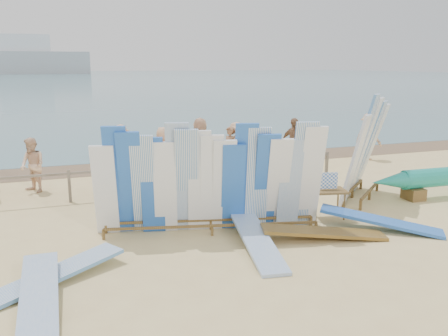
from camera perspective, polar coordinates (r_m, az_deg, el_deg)
name	(u,v)px	position (r m, az deg, el deg)	size (l,w,h in m)	color
ground	(166,229)	(11.00, -6.95, -7.29)	(160.00, 160.00, 0.00)	#DEC480
ocean	(64,78)	(138.20, -18.73, 10.26)	(320.00, 240.00, 0.02)	#446F7A
wet_sand_strip	(124,166)	(17.86, -11.97, 0.22)	(40.00, 2.60, 0.01)	brown
distant_ship	(25,59)	(190.40, -22.81, 11.98)	(45.00, 8.00, 14.00)	#999EA3
fence	(143,174)	(13.66, -9.75, -0.71)	(12.08, 0.08, 0.90)	#7B6E5D
main_surfboard_rack	(212,183)	(10.38, -1.51, -1.87)	(5.02, 1.78, 2.52)	brown
side_surfboard_rack	(363,152)	(13.53, 16.43, 1.85)	(2.38, 2.26, 2.95)	brown
vendor_table	(327,203)	(11.86, 12.32, -4.11)	(0.96, 0.77, 1.14)	brown
flat_board_c	(323,239)	(10.54, 11.88, -8.38)	(0.56, 2.70, 0.07)	brown
flat_board_b	(257,249)	(9.83, 4.00, -9.70)	(0.56, 2.70, 0.07)	#81A3CF
flat_board_a	(40,311)	(8.08, -21.26, -15.70)	(0.56, 2.70, 0.07)	#81A3CF
flat_board_e	(52,283)	(8.92, -19.98, -12.84)	(0.56, 2.70, 0.07)	white
flat_board_d	(380,230)	(11.43, 18.26, -7.09)	(0.56, 2.70, 0.07)	blue
beach_chair_left	(136,177)	(14.87, -10.55, -1.05)	(0.74, 0.76, 0.97)	red
beach_chair_right	(173,173)	(15.17, -6.17, -0.66)	(0.84, 0.84, 0.95)	red
stroller	(190,171)	(14.92, -4.07, -0.35)	(0.74, 0.86, 1.00)	red
beachgoer_7	(230,150)	(16.20, 0.70, 2.17)	(0.59, 0.32, 1.62)	#8C6042
beachgoer_6	(164,153)	(15.43, -7.24, 1.75)	(0.84, 0.40, 1.72)	tan
beachgoer_4	(130,155)	(15.78, -11.26, 1.52)	(0.91, 0.39, 1.55)	#8C6042
beachgoer_10	(294,143)	(17.28, 8.37, 3.01)	(1.06, 0.46, 1.81)	#8C6042
beachgoer_5	(200,142)	(17.18, -2.87, 3.09)	(1.69, 0.55, 1.82)	beige
beachgoer_8	(237,150)	(16.19, 1.60, 2.12)	(0.78, 0.37, 1.59)	beige
beachgoer_2	(33,165)	(14.88, -22.04, 0.30)	(0.78, 0.38, 1.61)	beige
beachgoer_3	(121,148)	(16.94, -12.28, 2.37)	(1.06, 0.44, 1.64)	tan
beachgoer_9	(236,143)	(17.80, 1.43, 3.02)	(1.02, 0.42, 1.57)	tan
beachgoer_extra_0	(369,137)	(19.46, 16.99, 3.64)	(1.17, 0.48, 1.81)	tan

